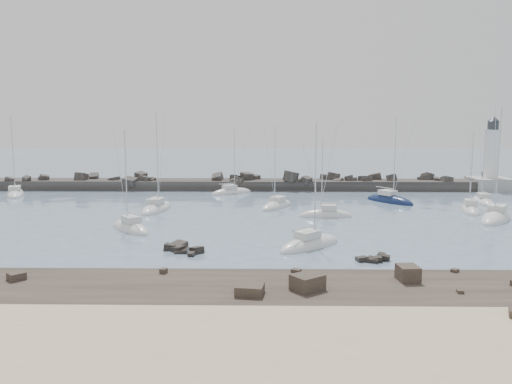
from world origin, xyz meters
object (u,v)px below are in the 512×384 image
sailboat_12 (470,210)px  sailboat_4 (232,193)px  sailboat_6 (277,206)px  sailboat_10 (482,202)px  sailboat_5 (130,229)px  sailboat_11 (496,219)px  sailboat_14 (15,195)px  sailboat_3 (157,209)px  sailboat_9 (326,216)px  sailboat_7 (310,245)px  lighthouse (490,174)px  sailboat_8 (389,201)px

sailboat_12 → sailboat_4: bearing=153.1°
sailboat_6 → sailboat_10: bearing=8.6°
sailboat_5 → sailboat_11: (46.18, 7.09, 0.00)m
sailboat_4 → sailboat_14: (-37.85, -2.84, 0.00)m
sailboat_3 → sailboat_9: (23.97, -4.83, -0.00)m
sailboat_9 → sailboat_12: size_ratio=0.93×
sailboat_7 → sailboat_14: 60.39m
lighthouse → sailboat_9: bearing=-140.6°
lighthouse → sailboat_3: bearing=-158.1°
sailboat_9 → sailboat_3: bearing=168.6°
sailboat_10 → sailboat_5: bearing=-157.0°
sailboat_7 → sailboat_10: (30.14, 29.20, -0.01)m
sailboat_4 → sailboat_11: 43.51m
sailboat_3 → sailboat_9: size_ratio=1.31×
lighthouse → sailboat_8: (-22.73, -15.37, -2.94)m
sailboat_6 → lighthouse: bearing=26.9°
sailboat_9 → sailboat_11: 22.07m
sailboat_6 → sailboat_12: (27.59, -3.20, 0.02)m
lighthouse → sailboat_6: (-40.96, -20.73, -2.95)m
sailboat_7 → sailboat_12: 32.53m
sailboat_7 → sailboat_6: bearing=96.5°
sailboat_8 → sailboat_7: bearing=-117.6°
sailboat_3 → sailboat_8: 36.69m
sailboat_3 → sailboat_4: 20.04m
sailboat_8 → sailboat_3: bearing=-167.2°
sailboat_8 → sailboat_14: 64.20m
lighthouse → sailboat_8: bearing=-145.9°
sailboat_7 → sailboat_11: size_ratio=0.86×
sailboat_6 → sailboat_7: (2.77, -24.23, 0.01)m
sailboat_11 → sailboat_8: bearing=124.6°
sailboat_9 → sailboat_14: (-52.06, 19.49, -0.01)m
sailboat_5 → sailboat_7: size_ratio=0.95×
sailboat_14 → sailboat_12: bearing=-11.6°
sailboat_5 → sailboat_10: 55.02m
sailboat_8 → lighthouse: bearing=34.1°
sailboat_8 → sailboat_14: (-63.87, 6.52, -0.02)m
lighthouse → sailboat_6: 46.00m
sailboat_5 → sailboat_11: bearing=8.7°
lighthouse → sailboat_7: lighthouse is taller
lighthouse → sailboat_4: bearing=-173.0°
sailboat_4 → sailboat_12: (35.37, -17.93, 0.02)m
sailboat_14 → sailboat_11: bearing=-16.0°
sailboat_6 → sailboat_9: bearing=-49.8°
sailboat_5 → sailboat_9: bearing=20.2°
sailboat_5 → sailboat_12: sailboat_5 is taller
sailboat_8 → sailboat_10: 14.68m
sailboat_8 → sailboat_5: bearing=-148.7°
sailboat_4 → sailboat_7: size_ratio=0.95×
lighthouse → sailboat_11: size_ratio=0.92×
sailboat_7 → sailboat_3: bearing=133.4°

